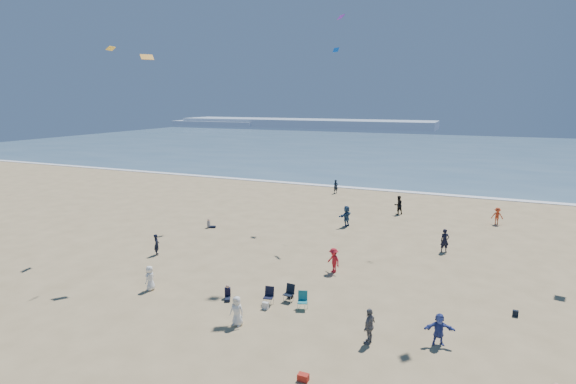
% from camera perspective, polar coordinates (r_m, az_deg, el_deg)
% --- Properties ---
extents(ocean, '(220.00, 100.00, 0.06)m').
position_cam_1_polar(ocean, '(107.87, 17.49, 5.04)').
color(ocean, '#476B84').
rests_on(ocean, ground).
extents(surf_line, '(220.00, 1.20, 0.08)m').
position_cam_1_polar(surf_line, '(58.82, 12.45, 0.20)').
color(surf_line, white).
rests_on(surf_line, ground).
extents(headland_far, '(110.00, 20.00, 3.20)m').
position_cam_1_polar(headland_far, '(195.17, 1.94, 8.75)').
color(headland_far, '#7A8EA8').
rests_on(headland_far, ground).
extents(headland_near, '(40.00, 14.00, 2.00)m').
position_cam_1_polar(headland_near, '(208.68, -8.99, 8.64)').
color(headland_near, '#7A8EA8').
rests_on(headland_near, ground).
extents(standing_flyers, '(34.16, 50.78, 1.94)m').
position_cam_1_polar(standing_flyers, '(31.49, 12.16, -8.24)').
color(standing_flyers, white).
rests_on(standing_flyers, ground).
extents(seated_group, '(26.45, 27.62, 0.84)m').
position_cam_1_polar(seated_group, '(23.25, -5.34, -16.66)').
color(seated_group, silver).
rests_on(seated_group, ground).
extents(chair_cluster, '(2.73, 1.47, 1.00)m').
position_cam_1_polar(chair_cluster, '(26.04, -0.21, -13.17)').
color(chair_cluster, black).
rests_on(chair_cluster, ground).
extents(white_tote, '(0.35, 0.20, 0.40)m').
position_cam_1_polar(white_tote, '(25.76, -2.88, -14.22)').
color(white_tote, silver).
rests_on(white_tote, ground).
extents(black_backpack, '(0.30, 0.22, 0.38)m').
position_cam_1_polar(black_backpack, '(27.02, 0.30, -12.93)').
color(black_backpack, black).
rests_on(black_backpack, ground).
extents(cooler, '(0.45, 0.30, 0.30)m').
position_cam_1_polar(cooler, '(20.11, 1.94, -22.47)').
color(cooler, '#B52619').
rests_on(cooler, ground).
extents(navy_bag, '(0.28, 0.18, 0.34)m').
position_cam_1_polar(navy_bag, '(27.80, 26.91, -13.58)').
color(navy_bag, black).
rests_on(navy_bag, ground).
extents(kites_aloft, '(35.14, 36.39, 28.27)m').
position_cam_1_polar(kites_aloft, '(24.54, 22.77, 19.43)').
color(kites_aloft, blue).
rests_on(kites_aloft, ground).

